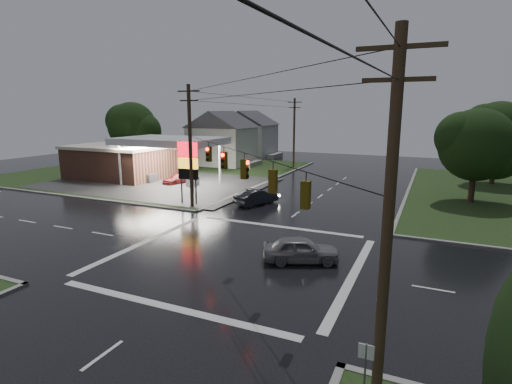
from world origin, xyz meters
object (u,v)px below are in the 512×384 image
at_px(gas_station, 130,159).
at_px(car_crossing, 301,250).
at_px(tree_nw_behind, 133,126).
at_px(pylon_sign, 188,162).
at_px(house_far, 249,133).
at_px(utility_pole_nw, 190,145).
at_px(house_near, 222,137).
at_px(tree_ne_far, 499,133).
at_px(tree_ne_near, 478,145).
at_px(car_north, 256,197).
at_px(utility_pole_n, 294,132).
at_px(car_pump, 179,178).
at_px(utility_pole_se, 388,225).

bearing_deg(gas_station, car_crossing, -32.73).
bearing_deg(gas_station, tree_nw_behind, 128.42).
bearing_deg(car_crossing, pylon_sign, 31.81).
bearing_deg(house_far, utility_pole_nw, -72.08).
height_order(house_near, tree_ne_far, tree_ne_far).
bearing_deg(tree_ne_far, tree_ne_near, -104.07).
distance_m(tree_ne_near, car_north, 21.34).
bearing_deg(utility_pole_n, tree_ne_far, -8.55).
relative_size(gas_station, car_pump, 6.00).
height_order(pylon_sign, utility_pole_se, utility_pole_se).
distance_m(tree_nw_behind, car_crossing, 47.96).
height_order(utility_pole_se, car_pump, utility_pole_se).
relative_size(house_far, tree_nw_behind, 1.10).
height_order(car_north, car_pump, car_north).
bearing_deg(pylon_sign, car_north, 22.06).
relative_size(utility_pole_n, tree_ne_near, 1.17).
bearing_deg(house_near, car_north, -54.63).
xyz_separation_m(utility_pole_nw, car_pump, (-8.14, 9.50, -5.09)).
bearing_deg(car_north, utility_pole_nw, 57.55).
bearing_deg(utility_pole_se, car_pump, 133.60).
bearing_deg(tree_nw_behind, utility_pole_nw, -40.10).
distance_m(pylon_sign, tree_ne_near, 27.23).
xyz_separation_m(pylon_sign, car_north, (5.94, 2.41, -3.27)).
height_order(utility_pole_se, house_far, utility_pole_se).
bearing_deg(tree_nw_behind, house_far, 56.56).
bearing_deg(tree_ne_near, tree_nw_behind, 170.53).
bearing_deg(car_north, tree_ne_near, -131.12).
height_order(pylon_sign, tree_ne_far, tree_ne_far).
xyz_separation_m(car_north, car_pump, (-13.08, 6.09, -0.11)).
distance_m(pylon_sign, tree_nw_behind, 30.49).
xyz_separation_m(tree_ne_near, tree_ne_far, (3.01, 12.00, 0.62)).
xyz_separation_m(pylon_sign, tree_nw_behind, (-23.34, 19.49, 2.17)).
relative_size(pylon_sign, house_far, 0.54).
height_order(pylon_sign, tree_ne_near, tree_ne_near).
relative_size(utility_pole_n, house_far, 0.95).
height_order(tree_nw_behind, car_north, tree_nw_behind).
relative_size(tree_nw_behind, tree_ne_near, 1.11).
xyz_separation_m(utility_pole_nw, utility_pole_n, (0.00, 28.50, -0.25)).
xyz_separation_m(gas_station, tree_nw_behind, (-8.17, 10.29, 3.63)).
distance_m(gas_station, tree_ne_near, 40.00).
bearing_deg(utility_pole_n, house_far, 141.23).
bearing_deg(utility_pole_se, pylon_sign, 135.00).
bearing_deg(house_far, gas_station, -97.50).
bearing_deg(utility_pole_se, tree_ne_far, 80.02).
height_order(tree_ne_far, car_pump, tree_ne_far).
distance_m(utility_pole_nw, car_north, 7.80).
distance_m(car_north, car_pump, 14.43).
xyz_separation_m(utility_pole_nw, car_crossing, (13.29, -8.74, -4.96)).
xyz_separation_m(utility_pole_n, tree_ne_far, (26.65, -4.01, 0.71)).
bearing_deg(utility_pole_nw, utility_pole_n, 90.00).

